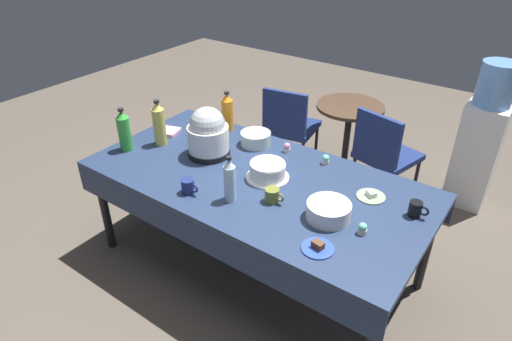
% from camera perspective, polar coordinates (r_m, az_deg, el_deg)
% --- Properties ---
extents(ground, '(9.00, 9.00, 0.00)m').
position_cam_1_polar(ground, '(3.30, 0.00, -11.98)').
color(ground, brown).
extents(potluck_table, '(2.20, 1.10, 0.75)m').
position_cam_1_polar(potluck_table, '(2.87, 0.00, -1.91)').
color(potluck_table, navy).
rests_on(potluck_table, ground).
extents(frosted_layer_cake, '(0.28, 0.28, 0.11)m').
position_cam_1_polar(frosted_layer_cake, '(2.80, 1.49, -0.06)').
color(frosted_layer_cake, silver).
rests_on(frosted_layer_cake, potluck_table).
extents(slow_cooker, '(0.29, 0.29, 0.35)m').
position_cam_1_polar(slow_cooker, '(3.04, -6.18, 4.73)').
color(slow_cooker, black).
rests_on(slow_cooker, potluck_table).
extents(glass_salad_bowl, '(0.22, 0.22, 0.09)m').
position_cam_1_polar(glass_salad_bowl, '(3.20, -0.05, 4.13)').
color(glass_salad_bowl, '#B2C6BC').
rests_on(glass_salad_bowl, potluck_table).
extents(ceramic_snack_bowl, '(0.25, 0.25, 0.10)m').
position_cam_1_polar(ceramic_snack_bowl, '(2.49, 9.29, -5.15)').
color(ceramic_snack_bowl, silver).
rests_on(ceramic_snack_bowl, potluck_table).
extents(dessert_plate_sage, '(0.17, 0.17, 0.04)m').
position_cam_1_polar(dessert_plate_sage, '(2.73, 14.54, -3.14)').
color(dessert_plate_sage, '#8CA87F').
rests_on(dessert_plate_sage, potluck_table).
extents(dessert_plate_cobalt, '(0.17, 0.17, 0.05)m').
position_cam_1_polar(dessert_plate_cobalt, '(2.30, 7.92, -9.73)').
color(dessert_plate_cobalt, '#2D4CB2').
rests_on(dessert_plate_cobalt, potluck_table).
extents(dessert_plate_charcoal, '(0.16, 0.16, 0.06)m').
position_cam_1_polar(dessert_plate_charcoal, '(3.51, -7.67, 5.76)').
color(dessert_plate_charcoal, '#2D2D33').
rests_on(dessert_plate_charcoal, potluck_table).
extents(cupcake_berry, '(0.05, 0.05, 0.07)m').
position_cam_1_polar(cupcake_berry, '(2.42, 13.50, -7.28)').
color(cupcake_berry, beige).
rests_on(cupcake_berry, potluck_table).
extents(cupcake_rose, '(0.05, 0.05, 0.07)m').
position_cam_1_polar(cupcake_rose, '(3.00, 8.92, 1.40)').
color(cupcake_rose, beige).
rests_on(cupcake_rose, potluck_table).
extents(cupcake_mint, '(0.05, 0.05, 0.07)m').
position_cam_1_polar(cupcake_mint, '(3.12, 4.01, 2.96)').
color(cupcake_mint, beige).
rests_on(cupcake_mint, potluck_table).
extents(soda_bottle_water, '(0.07, 0.07, 0.29)m').
position_cam_1_polar(soda_bottle_water, '(2.56, -3.40, -1.25)').
color(soda_bottle_water, silver).
rests_on(soda_bottle_water, potluck_table).
extents(soda_bottle_orange_juice, '(0.09, 0.09, 0.31)m').
position_cam_1_polar(soda_bottle_orange_juice, '(3.39, -3.70, 7.46)').
color(soda_bottle_orange_juice, orange).
rests_on(soda_bottle_orange_juice, potluck_table).
extents(soda_bottle_lime_soda, '(0.09, 0.09, 0.31)m').
position_cam_1_polar(soda_bottle_lime_soda, '(3.23, -16.57, 4.91)').
color(soda_bottle_lime_soda, green).
rests_on(soda_bottle_lime_soda, potluck_table).
extents(soda_bottle_ginger_ale, '(0.09, 0.09, 0.34)m').
position_cam_1_polar(soda_bottle_ginger_ale, '(3.24, -12.34, 5.85)').
color(soda_bottle_ginger_ale, gold).
rests_on(soda_bottle_ginger_ale, potluck_table).
extents(coffee_mug_olive, '(0.13, 0.09, 0.08)m').
position_cam_1_polar(coffee_mug_olive, '(2.59, 2.13, -3.18)').
color(coffee_mug_olive, olive).
rests_on(coffee_mug_olive, potluck_table).
extents(coffee_mug_black, '(0.11, 0.07, 0.09)m').
position_cam_1_polar(coffee_mug_black, '(2.63, 19.82, -4.68)').
color(coffee_mug_black, black).
rests_on(coffee_mug_black, potluck_table).
extents(coffee_mug_navy, '(0.12, 0.08, 0.09)m').
position_cam_1_polar(coffee_mug_navy, '(2.70, -8.68, -1.99)').
color(coffee_mug_navy, navy).
rests_on(coffee_mug_navy, potluck_table).
extents(paper_napkin_stack, '(0.17, 0.17, 0.02)m').
position_cam_1_polar(paper_napkin_stack, '(3.45, -11.10, 4.95)').
color(paper_napkin_stack, pink).
rests_on(paper_napkin_stack, potluck_table).
extents(maroon_chair_left, '(0.50, 0.50, 0.85)m').
position_cam_1_polar(maroon_chair_left, '(4.16, 4.28, 6.02)').
color(maroon_chair_left, navy).
rests_on(maroon_chair_left, ground).
extents(maroon_chair_right, '(0.54, 0.54, 0.85)m').
position_cam_1_polar(maroon_chair_right, '(3.82, 16.07, 2.37)').
color(maroon_chair_right, navy).
rests_on(maroon_chair_right, ground).
extents(round_cafe_table, '(0.60, 0.60, 0.72)m').
position_cam_1_polar(round_cafe_table, '(4.14, 11.71, 5.38)').
color(round_cafe_table, '#473323').
rests_on(round_cafe_table, ground).
extents(water_cooler, '(0.32, 0.32, 1.24)m').
position_cam_1_polar(water_cooler, '(4.07, 26.83, 3.46)').
color(water_cooler, silver).
rests_on(water_cooler, ground).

